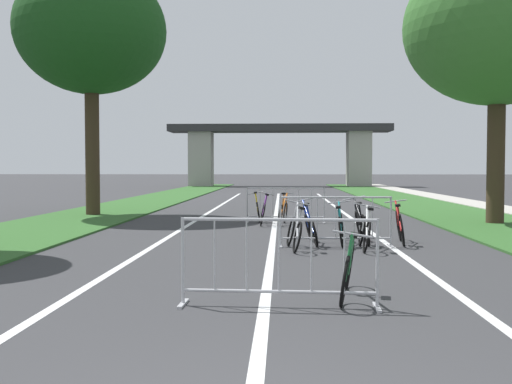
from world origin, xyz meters
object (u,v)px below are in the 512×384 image
object	(u,v)px
crowd_barrier_second	(336,222)
bicycle_purple_8	(263,212)
bicycle_red_5	(400,226)
bicycle_white_0	(365,232)
crowd_barrier_third	(286,205)
bicycle_silver_9	(295,232)
bicycle_black_4	(362,226)
bicycle_green_1	(348,270)
tree_right_oak_near	(498,27)
bicycle_teal_6	(341,228)
crowd_barrier_nearest	(279,263)
bicycle_orange_3	(283,212)
tree_left_maple_mid	(91,31)
bicycle_blue_2	(311,228)
bicycle_yellow_7	(258,210)

from	to	relation	value
crowd_barrier_second	bicycle_purple_8	xyz separation A→B (m)	(-1.66, 4.77, -0.15)
bicycle_red_5	bicycle_white_0	bearing A→B (deg)	-125.09
crowd_barrier_third	bicycle_silver_9	xyz separation A→B (m)	(0.14, -5.78, -0.16)
bicycle_red_5	bicycle_silver_9	xyz separation A→B (m)	(-2.29, -1.03, -0.03)
crowd_barrier_third	bicycle_red_5	bearing A→B (deg)	-62.88
crowd_barrier_second	bicycle_black_4	bearing A→B (deg)	43.74
bicycle_green_1	bicycle_purple_8	size ratio (longest dim) A/B	0.97
tree_right_oak_near	bicycle_teal_6	distance (m)	8.65
crowd_barrier_nearest	bicycle_black_4	xyz separation A→B (m)	(1.77, 5.92, -0.14)
crowd_barrier_second	bicycle_red_5	xyz separation A→B (m)	(1.43, 0.58, -0.14)
crowd_barrier_second	bicycle_orange_3	world-z (taller)	crowd_barrier_second
tree_left_maple_mid	bicycle_silver_9	distance (m)	12.05
tree_left_maple_mid	bicycle_blue_2	bearing A→B (deg)	-45.50
bicycle_silver_9	bicycle_blue_2	bearing A→B (deg)	61.47
crowd_barrier_third	bicycle_orange_3	bearing A→B (deg)	-98.84
bicycle_green_1	bicycle_orange_3	world-z (taller)	bicycle_orange_3
crowd_barrier_third	bicycle_white_0	world-z (taller)	crowd_barrier_third
bicycle_white_0	bicycle_red_5	world-z (taller)	bicycle_red_5
bicycle_yellow_7	bicycle_black_4	bearing A→B (deg)	-68.10
tree_right_oak_near	bicycle_silver_9	size ratio (longest dim) A/B	4.88
tree_right_oak_near	bicycle_black_4	world-z (taller)	tree_right_oak_near
tree_right_oak_near	bicycle_black_4	distance (m)	8.25
bicycle_orange_3	bicycle_purple_8	distance (m)	0.59
bicycle_blue_2	bicycle_teal_6	distance (m)	0.65
tree_left_maple_mid	bicycle_red_5	xyz separation A→B (m)	(9.00, -7.06, -5.88)
tree_right_oak_near	bicycle_green_1	bearing A→B (deg)	-118.35
tree_left_maple_mid	bicycle_blue_2	distance (m)	11.70
bicycle_red_5	bicycle_yellow_7	size ratio (longest dim) A/B	1.05
bicycle_yellow_7	bicycle_silver_9	distance (m)	6.31
bicycle_red_5	bicycle_purple_8	xyz separation A→B (m)	(-3.09, 4.19, -0.02)
tree_right_oak_near	bicycle_purple_8	xyz separation A→B (m)	(-6.71, -0.33, -5.31)
bicycle_orange_3	bicycle_yellow_7	xyz separation A→B (m)	(-0.77, 0.94, -0.00)
bicycle_orange_3	bicycle_yellow_7	bearing A→B (deg)	137.73
bicycle_blue_2	bicycle_red_5	size ratio (longest dim) A/B	0.99
bicycle_blue_2	bicycle_purple_8	size ratio (longest dim) A/B	0.97
tree_right_oak_near	bicycle_red_5	size ratio (longest dim) A/B	4.80
bicycle_green_1	bicycle_teal_6	xyz separation A→B (m)	(0.44, 5.16, 0.01)
bicycle_black_4	bicycle_purple_8	distance (m)	4.75
tree_left_maple_mid	bicycle_yellow_7	size ratio (longest dim) A/B	5.33
crowd_barrier_nearest	bicycle_orange_3	world-z (taller)	crowd_barrier_nearest
bicycle_orange_3	bicycle_yellow_7	distance (m)	1.21
tree_right_oak_near	bicycle_white_0	distance (m)	8.87
crowd_barrier_second	bicycle_white_0	bearing A→B (deg)	-35.73
bicycle_black_4	bicycle_red_5	bearing A→B (deg)	-0.83
bicycle_purple_8	bicycle_green_1	bearing A→B (deg)	-84.37
bicycle_teal_6	bicycle_yellow_7	bearing A→B (deg)	117.33
tree_right_oak_near	bicycle_purple_8	distance (m)	8.57
bicycle_blue_2	bicycle_black_4	xyz separation A→B (m)	(1.11, 0.16, 0.03)
crowd_barrier_second	bicycle_white_0	distance (m)	0.69
tree_left_maple_mid	crowd_barrier_third	size ratio (longest dim) A/B	3.60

